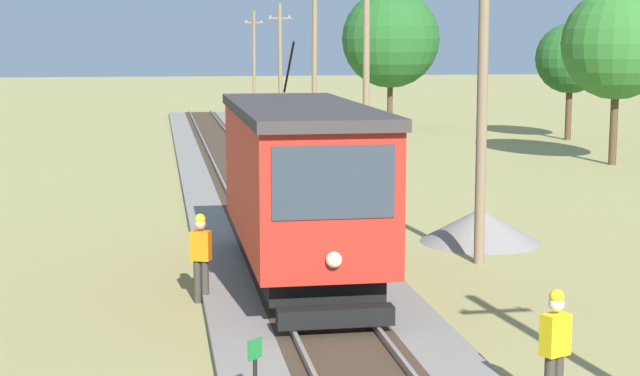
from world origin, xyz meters
The scene contains 13 objects.
red_tram centered at (0.00, 12.26, 2.19)m, with size 2.60×8.54×4.79m.
utility_pole_near_tram centered at (4.38, 13.65, 4.20)m, with size 1.40×0.33×8.20m.
utility_pole_mid centered at (4.38, 26.22, 3.85)m, with size 1.40×0.37×7.51m.
utility_pole_far centered at (4.38, 37.74, 4.07)m, with size 1.40×0.61×7.95m.
utility_pole_distant centered at (4.38, 50.59, 3.70)m, with size 1.40×0.30×7.21m.
utility_pole_horizon centered at (4.38, 66.38, 3.70)m, with size 1.40×0.57×7.21m.
trackside_signal_marker centered at (-1.68, 4.86, 0.67)m, with size 0.21×0.21×1.18m.
gravel_pile centered at (5.19, 15.92, 0.44)m, with size 3.08×3.08×0.87m, color gray.
track_worker centered at (2.41, 4.50, 0.98)m, with size 0.44×0.37×1.78m.
second_worker centered at (-2.12, 11.18, 0.98)m, with size 0.44×0.36×1.78m.
tree_left_far centered at (10.32, 47.43, 5.13)m, with size 5.55×5.55×7.91m.
tree_right_far centered at (15.62, 30.09, 4.94)m, with size 4.54×4.54×7.22m.
tree_horizon centered at (17.94, 39.96, 4.15)m, with size 3.56×3.56×5.95m.
Camera 1 is at (-2.90, -7.84, 5.15)m, focal length 55.43 mm.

